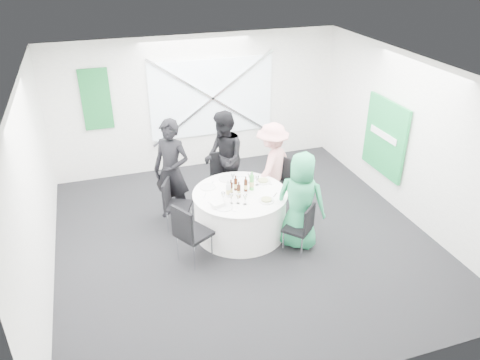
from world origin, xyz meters
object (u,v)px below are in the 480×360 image
object	(u,v)px
person_man_back	(224,158)
green_water_bottle	(252,183)
banquet_table	(240,213)
person_man_back_left	(172,171)
chair_back_left	(173,201)
chair_front_left	(189,230)
person_woman_green	(301,201)
chair_front_right	(302,226)
chair_back	(222,173)
chair_back_right	(277,178)
person_woman_pink	(272,165)
clear_water_bottle	(228,190)

from	to	relation	value
person_man_back	green_water_bottle	distance (m)	1.09
banquet_table	person_man_back_left	xyz separation A→B (m)	(-0.96, 0.83, 0.54)
person_man_back_left	chair_back_left	bearing A→B (deg)	-59.77
chair_back_left	chair_front_left	world-z (taller)	chair_front_left
person_man_back_left	person_man_back	distance (m)	1.06
banquet_table	chair_back_left	world-z (taller)	chair_back_left
person_man_back	person_woman_green	size ratio (longest dim) A/B	1.08
banquet_table	person_man_back	xyz separation A→B (m)	(0.06, 1.13, 0.50)
banquet_table	person_man_back	distance (m)	1.23
chair_front_right	person_man_back	world-z (taller)	person_man_back
chair_back_left	green_water_bottle	world-z (taller)	green_water_bottle
chair_back	chair_front_left	size ratio (longest dim) A/B	0.93
chair_front_right	green_water_bottle	world-z (taller)	green_water_bottle
chair_front_left	chair_back_right	bearing A→B (deg)	-87.65
chair_back_left	green_water_bottle	size ratio (longest dim) A/B	2.75
chair_back_left	person_man_back_left	size ratio (longest dim) A/B	0.49
chair_front_left	person_woman_green	bearing A→B (deg)	-121.94
person_man_back_left	chair_front_right	bearing A→B (deg)	-3.66
chair_back	person_man_back	xyz separation A→B (m)	(0.02, -0.04, 0.32)
chair_back	person_woman_pink	distance (m)	0.96
chair_back_right	clear_water_bottle	distance (m)	1.38
chair_back_left	person_man_back	world-z (taller)	person_man_back
banquet_table	chair_back_left	bearing A→B (deg)	154.90
chair_back_left	chair_back_right	bearing A→B (deg)	-60.09
person_woman_green	green_water_bottle	bearing A→B (deg)	-11.37
person_man_back	clear_water_bottle	size ratio (longest dim) A/B	6.03
person_woman_pink	green_water_bottle	size ratio (longest dim) A/B	4.92
banquet_table	chair_back	world-z (taller)	chair_back
chair_front_left	chair_back_left	bearing A→B (deg)	-27.92
chair_back_right	green_water_bottle	size ratio (longest dim) A/B	2.92
banquet_table	person_woman_green	bearing A→B (deg)	-38.63
chair_front_right	green_water_bottle	distance (m)	1.10
chair_front_right	person_man_back	size ratio (longest dim) A/B	0.49
chair_back_right	chair_front_left	xyz separation A→B (m)	(-1.92, -1.21, 0.04)
chair_back_left	chair_back_right	distance (m)	1.96
chair_front_right	chair_back_right	bearing A→B (deg)	-138.75
banquet_table	chair_front_left	xyz separation A→B (m)	(-0.99, -0.57, 0.22)
chair_back_right	person_man_back	distance (m)	1.05
banquet_table	person_man_back	size ratio (longest dim) A/B	0.89
person_woman_pink	chair_back_right	bearing A→B (deg)	104.33
chair_front_left	clear_water_bottle	world-z (taller)	clear_water_bottle
chair_back	person_woman_green	distance (m)	1.96
chair_back	chair_back_right	distance (m)	1.04
chair_front_left	person_woman_pink	bearing A→B (deg)	-84.95
chair_front_left	person_woman_pink	world-z (taller)	person_woman_pink
clear_water_bottle	chair_back_left	bearing A→B (deg)	146.85
person_woman_green	clear_water_bottle	bearing A→B (deg)	8.52
chair_back_left	person_woman_pink	size ratio (longest dim) A/B	0.56
person_man_back	chair_back	bearing A→B (deg)	-142.68
chair_front_right	clear_water_bottle	bearing A→B (deg)	-81.05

